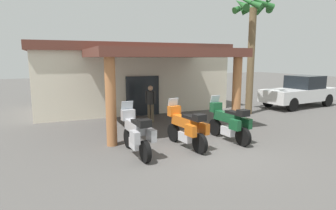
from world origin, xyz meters
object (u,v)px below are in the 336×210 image
object	(u,v)px
motorcycle_silver	(136,133)
pickup_truck_white	(300,92)
motorcycle_orange	(186,127)
palm_tree_near_portico	(253,27)
pedestrian	(151,101)
motorcycle_green	(229,122)
motel_building	(130,75)

from	to	relation	value
motorcycle_silver	pickup_truck_white	distance (m)	12.91
motorcycle_orange	pickup_truck_white	distance (m)	11.23
pickup_truck_white	palm_tree_near_portico	bearing A→B (deg)	-178.19
pedestrian	palm_tree_near_portico	bearing A→B (deg)	-48.12
motorcycle_orange	pickup_truck_white	bearing A→B (deg)	-74.60
pedestrian	motorcycle_orange	bearing A→B (deg)	-138.15
palm_tree_near_portico	motorcycle_silver	bearing A→B (deg)	-155.17
motorcycle_green	palm_tree_near_portico	bearing A→B (deg)	-52.47
pickup_truck_white	palm_tree_near_portico	size ratio (longest dim) A/B	0.85
motorcycle_orange	pedestrian	bearing A→B (deg)	-10.66
motel_building	motorcycle_silver	size ratio (longest dim) A/B	5.14
motorcycle_green	pedestrian	distance (m)	4.35
motorcycle_silver	pedestrian	world-z (taller)	pedestrian
pedestrian	pickup_truck_white	xyz separation A→B (m)	(10.12, -0.03, -0.08)
motel_building	motorcycle_silver	world-z (taller)	motel_building
pedestrian	palm_tree_near_portico	distance (m)	6.71
motorcycle_orange	pickup_truck_white	world-z (taller)	pickup_truck_white
motel_building	motorcycle_green	xyz separation A→B (m)	(1.09, -8.24, -1.30)
motorcycle_silver	pedestrian	size ratio (longest dim) A/B	1.26
motel_building	motorcycle_green	world-z (taller)	motel_building
motorcycle_silver	motorcycle_orange	distance (m)	1.80
motorcycle_silver	motorcycle_orange	world-z (taller)	same
motel_building	motorcycle_orange	size ratio (longest dim) A/B	5.13
palm_tree_near_portico	pickup_truck_white	bearing A→B (deg)	5.66
motorcycle_orange	pedestrian	distance (m)	4.12
motorcycle_silver	pickup_truck_white	size ratio (longest dim) A/B	0.42
pickup_truck_white	motel_building	bearing A→B (deg)	152.99
motorcycle_orange	motel_building	bearing A→B (deg)	-10.69
motorcycle_green	pedestrian	bearing A→B (deg)	16.15
motorcycle_silver	motorcycle_green	world-z (taller)	same
motorcycle_orange	pickup_truck_white	size ratio (longest dim) A/B	0.42
motorcycle_orange	motorcycle_green	size ratio (longest dim) A/B	1.00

